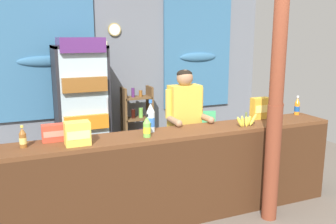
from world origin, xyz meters
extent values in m
plane|color=#665B51|center=(0.00, 1.12, 0.00)|extent=(7.26, 7.26, 0.00)
cube|color=slate|center=(0.00, 2.85, 1.33)|extent=(4.96, 0.12, 2.65)
cube|color=teal|center=(-1.27, 2.76, 1.67)|extent=(1.48, 0.04, 1.96)
ellipsoid|color=teal|center=(-1.27, 2.74, 1.58)|extent=(0.82, 0.10, 0.16)
cube|color=teal|center=(1.28, 2.76, 1.67)|extent=(1.28, 0.04, 1.96)
ellipsoid|color=teal|center=(1.28, 2.74, 1.58)|extent=(0.70, 0.10, 0.16)
cylinder|color=tan|center=(-0.20, 2.77, 2.04)|extent=(0.21, 0.03, 0.21)
cylinder|color=white|center=(-0.20, 2.76, 2.04)|extent=(0.18, 0.01, 0.18)
cube|color=beige|center=(-0.44, 2.77, 1.77)|extent=(0.24, 0.02, 0.18)
cube|color=brown|center=(-0.15, 0.35, 0.96)|extent=(3.60, 0.46, 0.04)
cube|color=#432715|center=(-0.15, 0.14, 0.47)|extent=(3.60, 0.04, 0.94)
cube|color=#432715|center=(-1.91, 0.35, 0.47)|extent=(0.08, 0.41, 0.94)
cube|color=#432715|center=(1.61, 0.35, 0.47)|extent=(0.08, 0.41, 0.94)
cylinder|color=brown|center=(0.72, -0.05, 0.63)|extent=(0.16, 0.16, 1.26)
cylinder|color=brown|center=(0.72, -0.05, 1.89)|extent=(0.15, 0.15, 1.26)
ellipsoid|color=brown|center=(0.79, -0.05, 1.25)|extent=(0.06, 0.05, 0.08)
cube|color=#232328|center=(-0.85, 2.58, 0.91)|extent=(0.72, 0.04, 1.82)
cube|color=#232328|center=(-1.20, 2.28, 0.91)|extent=(0.04, 0.64, 1.82)
cube|color=#232328|center=(-0.51, 2.28, 0.91)|extent=(0.04, 0.64, 1.82)
cube|color=#232328|center=(-0.85, 2.28, 1.80)|extent=(0.72, 0.64, 0.04)
cube|color=#232328|center=(-0.85, 2.28, 0.04)|extent=(0.72, 0.64, 0.08)
cube|color=silver|center=(-0.85, 1.98, 0.96)|extent=(0.66, 0.02, 1.66)
cylinder|color=#B7B7BC|center=(-0.55, 1.94, 0.91)|extent=(0.02, 0.02, 0.40)
cube|color=silver|center=(-0.85, 2.28, 0.67)|extent=(0.64, 0.56, 0.02)
cube|color=orange|center=(-0.85, 2.15, 0.78)|extent=(0.60, 0.52, 0.20)
cube|color=silver|center=(-0.85, 2.28, 1.20)|extent=(0.64, 0.56, 0.02)
cube|color=brown|center=(-0.85, 2.15, 1.31)|extent=(0.60, 0.52, 0.20)
cube|color=silver|center=(-0.85, 2.28, 1.72)|extent=(0.64, 0.56, 0.02)
cube|color=#56286B|center=(-0.85, 2.15, 1.83)|extent=(0.60, 0.52, 0.20)
cube|color=brown|center=(-0.16, 2.51, 0.57)|extent=(0.04, 0.28, 1.15)
cube|color=brown|center=(0.28, 2.51, 0.57)|extent=(0.04, 0.28, 1.15)
cube|color=brown|center=(0.06, 2.51, 0.97)|extent=(0.44, 0.28, 0.02)
cylinder|color=#56286B|center=(0.00, 2.51, 1.06)|extent=(0.05, 0.05, 0.15)
cylinder|color=brown|center=(0.13, 2.51, 1.04)|extent=(0.06, 0.06, 0.10)
cube|color=brown|center=(0.06, 2.51, 0.63)|extent=(0.44, 0.28, 0.02)
cylinder|color=black|center=(0.00, 2.51, 0.72)|extent=(0.07, 0.07, 0.15)
cylinder|color=#75C64C|center=(0.13, 2.51, 0.72)|extent=(0.07, 0.07, 0.16)
cube|color=brown|center=(0.06, 2.51, 0.29)|extent=(0.44, 0.28, 0.02)
cylinder|color=orange|center=(0.00, 2.51, 0.36)|extent=(0.07, 0.07, 0.12)
cylinder|color=#56286B|center=(0.13, 2.51, 0.37)|extent=(0.06, 0.06, 0.15)
cube|color=#4CC675|center=(0.84, 1.84, 0.44)|extent=(0.56, 0.56, 0.04)
cube|color=#4CC675|center=(0.78, 1.65, 0.66)|extent=(0.41, 0.17, 0.40)
cylinder|color=#4CC675|center=(1.08, 1.96, 0.22)|extent=(0.04, 0.04, 0.44)
cylinder|color=#4CC675|center=(0.72, 2.08, 0.22)|extent=(0.04, 0.04, 0.44)
cylinder|color=#4CC675|center=(0.96, 1.60, 0.22)|extent=(0.04, 0.04, 0.44)
cylinder|color=#4CC675|center=(0.60, 1.72, 0.22)|extent=(0.04, 0.04, 0.44)
cube|color=#4CC675|center=(1.03, 1.78, 0.56)|extent=(0.16, 0.39, 0.03)
cube|color=#4CC675|center=(0.65, 1.90, 0.56)|extent=(0.16, 0.39, 0.03)
cylinder|color=#28282D|center=(0.01, 0.79, 0.41)|extent=(0.11, 0.11, 0.82)
cylinder|color=#28282D|center=(0.17, 0.79, 0.41)|extent=(0.11, 0.11, 0.82)
cube|color=gold|center=(0.09, 0.79, 1.10)|extent=(0.37, 0.20, 0.57)
sphere|color=#997051|center=(0.09, 0.79, 1.48)|extent=(0.19, 0.19, 0.19)
ellipsoid|color=black|center=(0.09, 0.80, 1.52)|extent=(0.18, 0.18, 0.10)
cylinder|color=gold|center=(-0.11, 0.79, 1.18)|extent=(0.08, 0.08, 0.33)
cylinder|color=#997051|center=(-0.11, 0.64, 1.02)|extent=(0.07, 0.26, 0.07)
sphere|color=#997051|center=(-0.11, 0.51, 1.02)|extent=(0.08, 0.08, 0.08)
cylinder|color=gold|center=(0.29, 0.79, 1.18)|extent=(0.08, 0.08, 0.33)
cylinder|color=#997051|center=(0.29, 0.64, 1.02)|extent=(0.07, 0.26, 0.07)
sphere|color=#997051|center=(0.29, 0.51, 1.02)|extent=(0.08, 0.08, 0.08)
cylinder|color=silver|center=(-0.46, 0.45, 1.08)|extent=(0.09, 0.09, 0.21)
cone|color=silver|center=(-0.46, 0.45, 1.23)|extent=(0.09, 0.09, 0.09)
cylinder|color=blue|center=(-0.46, 0.45, 1.30)|extent=(0.04, 0.04, 0.03)
cylinder|color=blue|center=(-0.46, 0.45, 1.08)|extent=(0.09, 0.09, 0.09)
cylinder|color=#75C64C|center=(-0.56, 0.28, 1.05)|extent=(0.07, 0.07, 0.14)
cone|color=#75C64C|center=(-0.56, 0.28, 1.15)|extent=(0.07, 0.07, 0.06)
cylinder|color=black|center=(-0.56, 0.28, 1.19)|extent=(0.03, 0.03, 0.02)
cylinder|color=yellow|center=(-0.56, 0.28, 1.05)|extent=(0.08, 0.08, 0.06)
cylinder|color=orange|center=(1.52, 0.51, 1.05)|extent=(0.06, 0.06, 0.15)
cone|color=orange|center=(1.52, 0.51, 1.16)|extent=(0.06, 0.06, 0.07)
cylinder|color=white|center=(1.52, 0.51, 1.21)|extent=(0.03, 0.03, 0.02)
cylinder|color=#194C99|center=(1.52, 0.51, 1.05)|extent=(0.07, 0.07, 0.07)
cylinder|color=brown|center=(-1.70, 0.39, 1.04)|extent=(0.06, 0.06, 0.13)
cone|color=brown|center=(-1.70, 0.39, 1.13)|extent=(0.06, 0.06, 0.06)
cylinder|color=#E5CC4C|center=(-1.70, 0.39, 1.17)|extent=(0.03, 0.03, 0.02)
cylinder|color=#E5D166|center=(-1.70, 0.39, 1.04)|extent=(0.06, 0.06, 0.06)
cube|color=#EAD14C|center=(-1.24, 0.28, 1.09)|extent=(0.22, 0.15, 0.22)
cube|color=#FFFF8C|center=(-1.24, 0.20, 1.09)|extent=(0.20, 0.00, 0.08)
cube|color=#E5422D|center=(-1.42, 0.50, 1.06)|extent=(0.24, 0.11, 0.16)
cube|color=#FF826D|center=(-1.42, 0.44, 1.06)|extent=(0.21, 0.00, 0.06)
cube|color=gold|center=(0.96, 0.51, 1.10)|extent=(0.23, 0.10, 0.25)
cube|color=#FFE26D|center=(0.96, 0.45, 1.10)|extent=(0.21, 0.00, 0.09)
ellipsoid|color=#DBCC42|center=(0.50, 0.25, 1.04)|extent=(0.10, 0.05, 0.14)
ellipsoid|color=#DBCC42|center=(0.54, 0.26, 1.04)|extent=(0.06, 0.03, 0.14)
ellipsoid|color=#DBCC42|center=(0.59, 0.25, 1.03)|extent=(0.04, 0.04, 0.12)
ellipsoid|color=#DBCC42|center=(0.63, 0.27, 1.03)|extent=(0.07, 0.03, 0.12)
ellipsoid|color=#DBCC42|center=(0.68, 0.25, 1.04)|extent=(0.11, 0.03, 0.15)
cylinder|color=olive|center=(0.59, 0.26, 1.11)|extent=(0.02, 0.02, 0.05)
camera|label=1|loc=(-1.74, -3.02, 1.98)|focal=39.26mm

